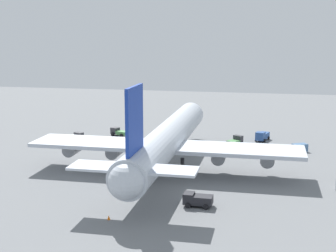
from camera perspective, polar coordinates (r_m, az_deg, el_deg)
ground_plane at (r=94.81m, az=0.00°, el=-4.96°), size 244.15×244.15×0.00m
cargo_airplane at (r=93.12m, az=-0.03°, el=-1.55°), size 61.04×50.94×18.56m
fuel_truck at (r=120.17m, az=10.98°, el=-1.14°), size 5.52×3.54×2.38m
maintenance_van at (r=113.74m, az=7.92°, el=-1.78°), size 4.25×3.95×2.32m
catering_truck at (r=118.42m, az=-10.75°, el=-1.32°), size 4.16×3.65×2.25m
cargo_loader at (r=123.72m, az=-5.79°, el=-0.70°), size 3.72×5.13×2.10m
baggage_tug at (r=74.70m, az=3.46°, el=-8.58°), size 2.72×4.46×2.02m
cargo_container_fore at (r=111.47m, az=15.18°, el=-2.46°), size 3.16×3.64×1.71m
safety_cone_nose at (r=121.48m, az=1.18°, el=-1.24°), size 0.43×0.43×0.62m
safety_cone_tail at (r=70.28m, az=-6.96°, el=-10.59°), size 0.45×0.45×0.64m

